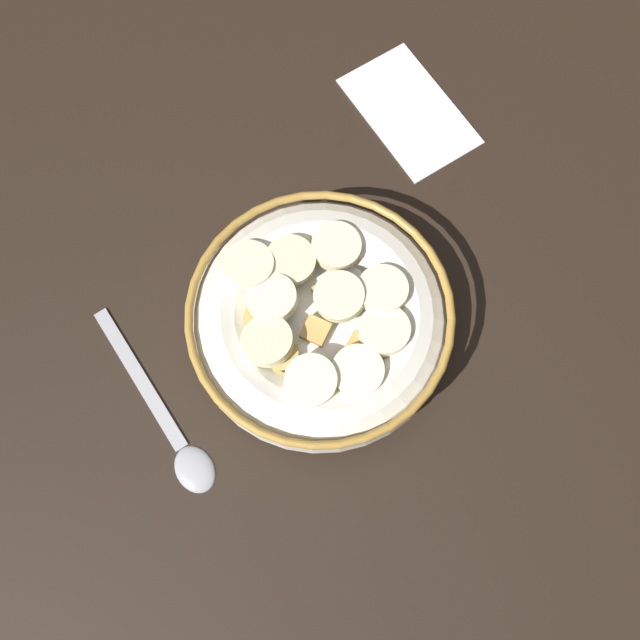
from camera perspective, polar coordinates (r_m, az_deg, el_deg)
ground_plane at (r=51.37cm, az=-0.00°, el=-1.33°), size 122.94×122.94×2.00cm
cereal_bowl at (r=47.74cm, az=-0.01°, el=-0.07°), size 18.59×18.59×5.83cm
spoon at (r=49.61cm, az=-12.32°, el=-9.43°), size 15.76×5.72×0.80cm
folded_napkin at (r=59.09cm, az=7.56°, el=17.17°), size 12.94×9.48×0.30cm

